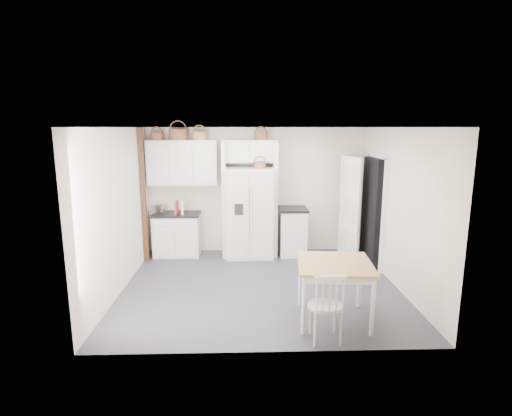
{
  "coord_description": "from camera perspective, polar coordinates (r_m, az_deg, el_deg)",
  "views": [
    {
      "loc": [
        -0.27,
        -6.26,
        2.6
      ],
      "look_at": [
        -0.06,
        0.4,
        1.25
      ],
      "focal_mm": 28.0,
      "sensor_mm": 36.0,
      "label": 1
    }
  ],
  "objects": [
    {
      "name": "basket_upper_c",
      "position": [
        8.14,
        -8.06,
        10.18
      ],
      "size": [
        0.29,
        0.29,
        0.17
      ],
      "primitive_type": "cylinder",
      "color": "#A57C3D",
      "rests_on": "upper_cabinet"
    },
    {
      "name": "upper_cabinet",
      "position": [
        8.22,
        -10.46,
        6.39
      ],
      "size": [
        1.4,
        0.34,
        0.9
      ],
      "primitive_type": "cube",
      "color": "silver",
      "rests_on": "wall_back"
    },
    {
      "name": "doorway_void",
      "position": [
        7.82,
        16.36,
        -0.62
      ],
      "size": [
        0.18,
        0.85,
        2.05
      ],
      "primitive_type": "cube",
      "color": "black",
      "rests_on": "floor"
    },
    {
      "name": "fridge_panel_left",
      "position": [
        8.1,
        -4.52,
        1.12
      ],
      "size": [
        0.08,
        0.6,
        2.3
      ],
      "primitive_type": "cube",
      "color": "silver",
      "rests_on": "floor"
    },
    {
      "name": "cookbook_red",
      "position": [
        8.15,
        -11.3,
        0.06
      ],
      "size": [
        0.06,
        0.18,
        0.27
      ],
      "primitive_type": "cube",
      "rotation": [
        0.0,
        0.0,
        -0.11
      ],
      "color": "#B52938",
      "rests_on": "counter_left"
    },
    {
      "name": "basket_fridge_b",
      "position": [
        7.84,
        0.52,
        6.19
      ],
      "size": [
        0.24,
        0.24,
        0.13
      ],
      "primitive_type": "cylinder",
      "color": "#571F18",
      "rests_on": "refrigerator"
    },
    {
      "name": "ceiling",
      "position": [
        6.27,
        0.69,
        11.47
      ],
      "size": [
        4.5,
        4.5,
        0.0
      ],
      "primitive_type": "plane",
      "color": "white",
      "rests_on": "wall_back"
    },
    {
      "name": "base_cab_right",
      "position": [
        8.3,
        5.24,
        -3.45
      ],
      "size": [
        0.53,
        0.64,
        0.94
      ],
      "primitive_type": "cube",
      "color": "silver",
      "rests_on": "floor"
    },
    {
      "name": "counter_left",
      "position": [
        8.27,
        -11.32,
        -0.87
      ],
      "size": [
        0.95,
        0.62,
        0.04
      ],
      "primitive_type": "cube",
      "color": "black",
      "rests_on": "base_cab_left"
    },
    {
      "name": "basket_bridge_b",
      "position": [
        8.1,
        0.73,
        10.23
      ],
      "size": [
        0.26,
        0.26,
        0.15
      ],
      "primitive_type": "cylinder",
      "color": "#571F18",
      "rests_on": "bridge_cabinet"
    },
    {
      "name": "counter_right",
      "position": [
        8.19,
        5.3,
        -0.13
      ],
      "size": [
        0.58,
        0.68,
        0.04
      ],
      "primitive_type": "cube",
      "color": "black",
      "rests_on": "base_cab_right"
    },
    {
      "name": "refrigerator",
      "position": [
        8.08,
        -0.9,
        -0.63
      ],
      "size": [
        0.94,
        0.75,
        1.82
      ],
      "primitive_type": "cube",
      "color": "silver",
      "rests_on": "floor"
    },
    {
      "name": "cookbook_cream",
      "position": [
        8.14,
        -10.5,
        0.04
      ],
      "size": [
        0.06,
        0.18,
        0.26
      ],
      "primitive_type": "cube",
      "rotation": [
        0.0,
        0.0,
        0.15
      ],
      "color": "#F0E9CB",
      "rests_on": "counter_left"
    },
    {
      "name": "door_slab",
      "position": [
        8.03,
        13.18,
        -0.15
      ],
      "size": [
        0.21,
        0.79,
        2.05
      ],
      "primitive_type": "cube",
      "rotation": [
        0.0,
        0.0,
        -1.36
      ],
      "color": "white",
      "rests_on": "floor"
    },
    {
      "name": "wall_left",
      "position": [
        6.7,
        -18.95,
        -0.36
      ],
      "size": [
        0.0,
        4.0,
        4.0
      ],
      "primitive_type": "plane",
      "rotation": [
        1.57,
        0.0,
        1.57
      ],
      "color": "beige",
      "rests_on": "floor"
    },
    {
      "name": "basket_upper_a",
      "position": [
        8.28,
        -14.0,
        9.91
      ],
      "size": [
        0.26,
        0.26,
        0.15
      ],
      "primitive_type": "cylinder",
      "color": "#571F18",
      "rests_on": "upper_cabinet"
    },
    {
      "name": "wall_back",
      "position": [
        8.37,
        0.08,
        2.53
      ],
      "size": [
        4.5,
        0.0,
        4.5
      ],
      "primitive_type": "plane",
      "rotation": [
        1.57,
        0.0,
        0.0
      ],
      "color": "beige",
      "rests_on": "floor"
    },
    {
      "name": "trim_post",
      "position": [
        7.96,
        -15.8,
        1.63
      ],
      "size": [
        0.09,
        0.09,
        2.6
      ],
      "primitive_type": "cube",
      "color": "#371E11",
      "rests_on": "floor"
    },
    {
      "name": "windsor_chair",
      "position": [
        5.09,
        9.93,
        -13.58
      ],
      "size": [
        0.46,
        0.42,
        0.92
      ],
      "primitive_type": "cube",
      "rotation": [
        0.0,
        0.0,
        0.03
      ],
      "color": "silver",
      "rests_on": "floor"
    },
    {
      "name": "basket_upper_b",
      "position": [
        8.2,
        -11.05,
        10.27
      ],
      "size": [
        0.37,
        0.37,
        0.22
      ],
      "primitive_type": "cylinder",
      "color": "#571F18",
      "rests_on": "upper_cabinet"
    },
    {
      "name": "fridge_panel_right",
      "position": [
        8.12,
        2.69,
        1.17
      ],
      "size": [
        0.08,
        0.6,
        2.3
      ],
      "primitive_type": "cube",
      "color": "silver",
      "rests_on": "floor"
    },
    {
      "name": "wall_right",
      "position": [
        6.88,
        19.75,
        -0.12
      ],
      "size": [
        0.0,
        4.0,
        4.0
      ],
      "primitive_type": "plane",
      "rotation": [
        1.57,
        0.0,
        -1.57
      ],
      "color": "beige",
      "rests_on": "floor"
    },
    {
      "name": "floor",
      "position": [
        6.79,
        0.64,
        -11.06
      ],
      "size": [
        4.5,
        4.5,
        0.0
      ],
      "primitive_type": "plane",
      "color": "#313039",
      "rests_on": "ground"
    },
    {
      "name": "dining_table",
      "position": [
        5.65,
        11.02,
        -11.57
      ],
      "size": [
        1.07,
        1.07,
        0.82
      ],
      "primitive_type": "cube",
      "rotation": [
        0.0,
        0.0,
        -0.09
      ],
      "color": "#995F2A",
      "rests_on": "floor"
    },
    {
      "name": "bridge_cabinet",
      "position": [
        8.11,
        -0.95,
        8.11
      ],
      "size": [
        1.12,
        0.34,
        0.45
      ],
      "primitive_type": "cube",
      "color": "silver",
      "rests_on": "wall_back"
    },
    {
      "name": "toaster",
      "position": [
        8.32,
        -13.77,
        -0.14
      ],
      "size": [
        0.28,
        0.21,
        0.18
      ],
      "primitive_type": "cube",
      "rotation": [
        0.0,
        0.0,
        -0.26
      ],
      "color": "silver",
      "rests_on": "counter_left"
    },
    {
      "name": "base_cab_left",
      "position": [
        8.37,
        -11.2,
        -3.83
      ],
      "size": [
        0.91,
        0.58,
        0.85
      ],
      "primitive_type": "cube",
      "color": "silver",
      "rests_on": "floor"
    }
  ]
}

